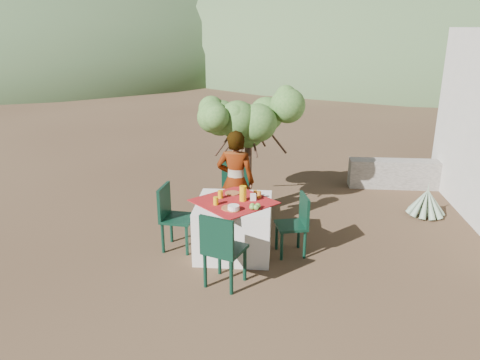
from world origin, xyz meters
name	(u,v)px	position (x,y,z in m)	size (l,w,h in m)	color
ground	(208,265)	(0.00, 0.00, 0.00)	(160.00, 160.00, 0.00)	#3A281A
table	(234,227)	(0.31, 0.43, 0.38)	(1.30, 1.30, 0.76)	white
chair_far	(235,188)	(0.21, 1.58, 0.53)	(0.45, 0.45, 0.96)	black
chair_near	(222,247)	(0.26, -0.52, 0.54)	(0.58, 0.58, 0.97)	black
chair_left	(172,214)	(-0.57, 0.46, 0.52)	(0.48, 0.48, 0.94)	black
chair_right	(296,222)	(1.17, 0.44, 0.48)	(0.48, 0.48, 0.87)	black
person	(236,182)	(0.26, 1.15, 0.80)	(0.58, 0.38, 1.59)	#8C6651
shrub_tree	(252,126)	(0.45, 2.07, 1.47)	(1.58, 1.55, 1.86)	#3F2B1F
agave	(426,203)	(3.39, 2.00, 0.22)	(0.63, 0.62, 0.67)	gray
stone_wall	(417,174)	(3.60, 3.40, 0.28)	(2.60, 0.35, 0.55)	gray
hill_near_left	(36,64)	(-18.00, 30.00, 0.00)	(40.00, 40.00, 16.00)	#384C2B
hill_near_right	(414,60)	(12.00, 36.00, 0.00)	(48.00, 48.00, 20.00)	#384C2B
hill_far_center	(241,49)	(-4.00, 52.00, 0.00)	(60.00, 60.00, 24.00)	gray
plate_far	(232,193)	(0.26, 0.72, 0.77)	(0.21, 0.21, 0.01)	brown
plate_near	(230,208)	(0.28, 0.16, 0.77)	(0.23, 0.23, 0.01)	brown
glass_far	(220,194)	(0.11, 0.53, 0.82)	(0.07, 0.07, 0.11)	#DB9D0D
glass_near	(216,201)	(0.08, 0.28, 0.82)	(0.07, 0.07, 0.11)	#DB9D0D
juice_pitcher	(243,193)	(0.43, 0.46, 0.87)	(0.10, 0.10, 0.21)	#DB9D0D
bowl_plate	(234,210)	(0.34, 0.10, 0.77)	(0.17, 0.17, 0.01)	brown
white_bowl	(234,207)	(0.34, 0.10, 0.80)	(0.15, 0.15, 0.06)	white
jar_left	(259,195)	(0.65, 0.59, 0.81)	(0.06, 0.06, 0.10)	orange
jar_right	(255,193)	(0.59, 0.64, 0.81)	(0.06, 0.06, 0.09)	orange
napkin_holder	(253,197)	(0.57, 0.48, 0.81)	(0.08, 0.04, 0.10)	white
fruit_cluster	(255,206)	(0.61, 0.17, 0.80)	(0.14, 0.13, 0.07)	#629A38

